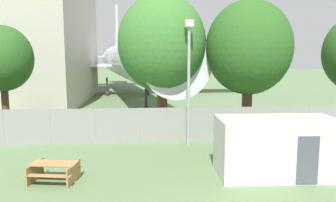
{
  "coord_description": "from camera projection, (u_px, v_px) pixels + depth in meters",
  "views": [
    {
      "loc": [
        -2.27,
        -7.85,
        4.92
      ],
      "look_at": [
        -0.7,
        13.68,
        2.0
      ],
      "focal_mm": 35.0,
      "sensor_mm": 36.0,
      "label": 1
    }
  ],
  "objects": [
    {
      "name": "tree_left_of_cabin",
      "position": [
        2.0,
        59.0,
        20.95
      ],
      "size": [
        3.84,
        3.84,
        6.93
      ],
      "color": "#4C3823",
      "rests_on": "ground"
    },
    {
      "name": "airplane",
      "position": [
        129.0,
        61.0,
        40.5
      ],
      "size": [
        35.65,
        44.47,
        13.26
      ],
      "rotation": [
        0.0,
        0.0,
        -1.39
      ],
      "color": "silver",
      "rests_on": "ground"
    },
    {
      "name": "tree_behind_benches",
      "position": [
        249.0,
        48.0,
        19.56
      ],
      "size": [
        5.13,
        5.13,
        8.3
      ],
      "color": "brown",
      "rests_on": "ground"
    },
    {
      "name": "tree_near_hangar",
      "position": [
        162.0,
        44.0,
        20.11
      ],
      "size": [
        5.43,
        5.43,
        8.74
      ],
      "color": "brown",
      "rests_on": "ground"
    },
    {
      "name": "light_mast",
      "position": [
        189.0,
        69.0,
        17.59
      ],
      "size": [
        0.44,
        0.44,
        6.85
      ],
      "color": "#99999E",
      "rests_on": "ground"
    },
    {
      "name": "portable_cabin",
      "position": [
        277.0,
        147.0,
        13.61
      ],
      "size": [
        4.98,
        2.59,
        2.4
      ],
      "rotation": [
        0.0,
        0.0,
        -0.03
      ],
      "color": "silver",
      "rests_on": "ground"
    },
    {
      "name": "perimeter_fence",
      "position": [
        184.0,
        125.0,
        19.0
      ],
      "size": [
        56.07,
        0.07,
        2.02
      ],
      "color": "gray",
      "rests_on": "ground"
    },
    {
      "name": "picnic_bench_near_cabin",
      "position": [
        54.0,
        170.0,
        12.96
      ],
      "size": [
        1.99,
        1.66,
        0.76
      ],
      "rotation": [
        0.0,
        0.0,
        -0.16
      ],
      "color": "#A37A47",
      "rests_on": "ground"
    }
  ]
}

